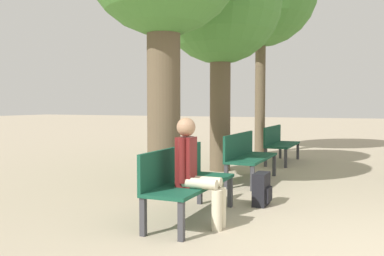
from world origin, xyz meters
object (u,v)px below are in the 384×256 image
object	(u,v)px
bench_row_1	(247,154)
person_seated	(195,168)
bench_row_0	(185,178)
bench_row_2	(279,141)
backpack	(262,189)
tree_row_1	(220,6)

from	to	relation	value
bench_row_1	person_seated	size ratio (longest dim) A/B	1.34
bench_row_0	bench_row_2	bearing A→B (deg)	90.00
bench_row_0	bench_row_1	bearing A→B (deg)	90.00
bench_row_1	backpack	distance (m)	1.81
bench_row_1	tree_row_1	world-z (taller)	tree_row_1
backpack	bench_row_0	bearing A→B (deg)	-123.29
person_seated	bench_row_0	bearing A→B (deg)	135.57
bench_row_2	person_seated	world-z (taller)	person_seated
bench_row_2	backpack	bearing A→B (deg)	-81.05
backpack	person_seated	bearing A→B (deg)	-109.39
bench_row_2	person_seated	xyz separation A→B (m)	(0.24, -5.63, 0.16)
tree_row_1	person_seated	xyz separation A→B (m)	(1.11, -3.95, -2.73)
bench_row_2	tree_row_1	world-z (taller)	tree_row_1
bench_row_1	backpack	xyz separation A→B (m)	(0.69, -1.65, -0.28)
bench_row_1	bench_row_2	world-z (taller)	same
person_seated	bench_row_2	bearing A→B (deg)	92.40
bench_row_0	bench_row_1	xyz separation A→B (m)	(0.00, 2.70, 0.00)
bench_row_2	tree_row_1	size ratio (longest dim) A/B	0.35
bench_row_2	person_seated	size ratio (longest dim) A/B	1.34
person_seated	bench_row_1	bearing A→B (deg)	94.61
bench_row_0	bench_row_2	distance (m)	5.40
bench_row_0	backpack	xyz separation A→B (m)	(0.69, 1.04, -0.28)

